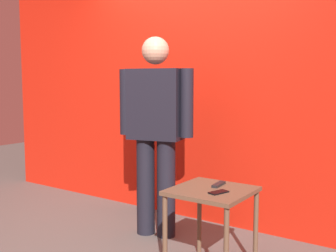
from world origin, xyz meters
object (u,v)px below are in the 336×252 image
side_table (212,202)px  tv_remote (219,184)px  standing_person (156,126)px  cell_phone (219,192)px

side_table → tv_remote: tv_remote is taller
standing_person → cell_phone: (0.87, -0.45, -0.37)m
standing_person → tv_remote: 0.90m
side_table → cell_phone: size_ratio=4.36×
standing_person → cell_phone: 1.05m
tv_remote → standing_person: bearing=156.1°
cell_phone → standing_person: bearing=170.3°
cell_phone → tv_remote: size_ratio=0.85×
standing_person → cell_phone: standing_person is taller
standing_person → cell_phone: size_ratio=12.47×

